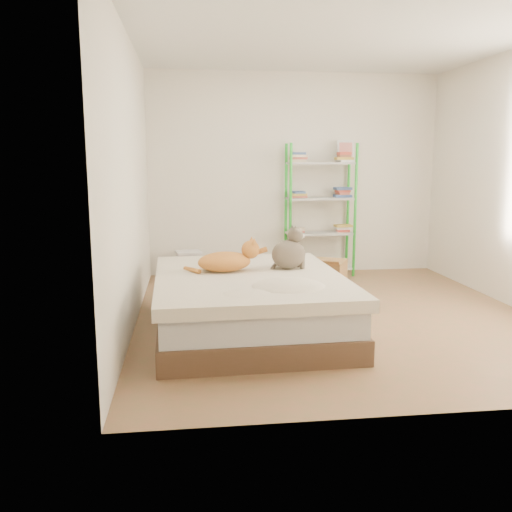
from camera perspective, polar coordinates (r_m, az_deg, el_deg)
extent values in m
cube|color=#9B6346|center=(5.37, 8.26, -6.18)|extent=(3.80, 4.20, 0.01)
cube|color=silver|center=(5.27, 9.03, 22.09)|extent=(3.80, 4.20, 0.01)
cube|color=#F5E8CE|center=(7.20, 4.06, 8.54)|extent=(3.80, 0.01, 2.60)
cube|color=#F5E8CE|center=(3.19, 18.94, 6.04)|extent=(3.80, 0.01, 2.60)
cube|color=#F5E8CE|center=(4.99, -13.08, 7.61)|extent=(0.01, 4.20, 2.60)
cube|color=brown|center=(4.81, -0.74, -6.79)|extent=(1.62, 2.00, 0.20)
cube|color=silver|center=(4.75, -0.75, -4.41)|extent=(1.57, 1.94, 0.22)
cube|color=beige|center=(4.72, -0.75, -2.57)|extent=(1.66, 2.04, 0.10)
cylinder|color=green|center=(6.83, 3.64, 4.67)|extent=(0.04, 0.04, 1.70)
cylinder|color=green|center=(7.14, 3.16, 4.92)|extent=(0.04, 0.04, 1.70)
cylinder|color=green|center=(7.04, 10.40, 4.69)|extent=(0.04, 0.04, 1.70)
cylinder|color=green|center=(7.34, 9.65, 4.93)|extent=(0.04, 0.04, 1.70)
cube|color=#B8B8B6|center=(7.18, 6.63, -1.15)|extent=(0.86, 0.34, 0.02)
cube|color=#B8B8B6|center=(7.11, 6.70, 2.41)|extent=(0.86, 0.34, 0.02)
cube|color=#B8B8B6|center=(7.06, 6.78, 6.03)|extent=(0.86, 0.34, 0.02)
cube|color=#B8B8B6|center=(7.05, 6.86, 9.68)|extent=(0.86, 0.34, 0.02)
cube|color=#CF4A39|center=(7.17, 6.64, -0.70)|extent=(0.20, 0.16, 0.09)
cube|color=#CF4A39|center=(7.04, 4.34, 2.84)|extent=(0.20, 0.16, 0.09)
cube|color=#CF4A39|center=(7.18, 9.04, 2.89)|extent=(0.20, 0.16, 0.09)
cube|color=#CF4A39|center=(6.99, 4.39, 6.50)|extent=(0.20, 0.16, 0.09)
cube|color=#CF4A39|center=(7.14, 9.14, 6.47)|extent=(0.20, 0.16, 0.09)
cube|color=#CF4A39|center=(6.98, 4.44, 10.19)|extent=(0.20, 0.16, 0.09)
cube|color=#CF4A39|center=(7.12, 9.25, 10.09)|extent=(0.20, 0.16, 0.09)
cube|color=white|center=(7.18, 9.42, 10.84)|extent=(0.22, 0.06, 0.28)
cube|color=red|center=(7.17, 9.44, 10.84)|extent=(0.17, 0.04, 0.22)
cube|color=olive|center=(6.14, 6.69, -2.21)|extent=(0.69, 0.64, 0.38)
cube|color=#4F1F98|center=(5.98, 8.11, -2.65)|extent=(0.30, 0.16, 0.08)
cube|color=olive|center=(5.92, 7.18, -0.79)|extent=(0.56, 0.40, 0.12)
cube|color=white|center=(6.94, -7.09, -1.04)|extent=(0.32, 0.28, 0.33)
cube|color=white|center=(6.91, -7.12, 0.40)|extent=(0.35, 0.32, 0.03)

